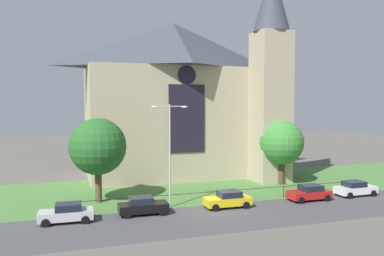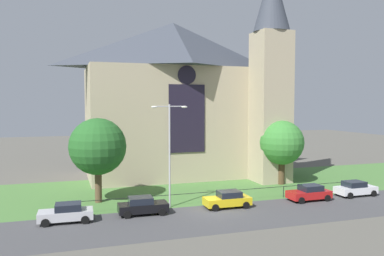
# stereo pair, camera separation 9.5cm
# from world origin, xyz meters

# --- Properties ---
(ground) EXTENTS (160.00, 160.00, 0.00)m
(ground) POSITION_xyz_m (0.00, 10.00, 0.00)
(ground) COLOR #56544C
(road_asphalt) EXTENTS (120.00, 8.00, 0.01)m
(road_asphalt) POSITION_xyz_m (0.00, -2.00, 0.00)
(road_asphalt) COLOR #424244
(road_asphalt) RESTS_ON ground
(grass_verge) EXTENTS (120.00, 20.00, 0.01)m
(grass_verge) POSITION_xyz_m (0.00, 8.00, 0.00)
(grass_verge) COLOR #477538
(grass_verge) RESTS_ON ground
(church_building) EXTENTS (23.20, 16.20, 26.00)m
(church_building) POSITION_xyz_m (2.05, 17.73, 10.27)
(church_building) COLOR tan
(church_building) RESTS_ON ground
(iron_railing) EXTENTS (28.65, 0.07, 1.13)m
(iron_railing) POSITION_xyz_m (1.28, 2.50, 0.97)
(iron_railing) COLOR black
(iron_railing) RESTS_ON ground
(tree_left_near) EXTENTS (5.42, 5.42, 8.09)m
(tree_left_near) POSITION_xyz_m (-9.48, 6.30, 5.34)
(tree_left_near) COLOR brown
(tree_left_near) RESTS_ON ground
(tree_right_near) EXTENTS (5.16, 5.16, 7.49)m
(tree_right_near) POSITION_xyz_m (11.66, 8.36, 4.86)
(tree_right_near) COLOR #4C3823
(tree_right_near) RESTS_ON ground
(tree_right_far) EXTENTS (4.98, 4.98, 7.03)m
(tree_right_far) POSITION_xyz_m (15.29, 13.75, 4.52)
(tree_right_far) COLOR #4C3823
(tree_right_far) RESTS_ON ground
(streetlamp_near) EXTENTS (3.37, 0.26, 9.39)m
(streetlamp_near) POSITION_xyz_m (-3.45, 2.40, 5.86)
(streetlamp_near) COLOR #B2B2B7
(streetlamp_near) RESTS_ON ground
(parked_car_silver) EXTENTS (4.26, 2.14, 1.51)m
(parked_car_silver) POSITION_xyz_m (-12.45, 0.53, 0.74)
(parked_car_silver) COLOR #B7B7BC
(parked_car_silver) RESTS_ON ground
(parked_car_black) EXTENTS (4.24, 2.11, 1.51)m
(parked_car_black) POSITION_xyz_m (-6.27, 0.84, 0.74)
(parked_car_black) COLOR black
(parked_car_black) RESTS_ON ground
(parked_car_yellow) EXTENTS (4.23, 2.07, 1.51)m
(parked_car_yellow) POSITION_xyz_m (1.52, 0.66, 0.74)
(parked_car_yellow) COLOR gold
(parked_car_yellow) RESTS_ON ground
(parked_car_red) EXTENTS (4.23, 2.09, 1.51)m
(parked_car_red) POSITION_xyz_m (10.15, 0.62, 0.74)
(parked_car_red) COLOR #B21919
(parked_car_red) RESTS_ON ground
(parked_car_white) EXTENTS (4.23, 2.08, 1.51)m
(parked_car_white) POSITION_xyz_m (15.80, 0.83, 0.74)
(parked_car_white) COLOR silver
(parked_car_white) RESTS_ON ground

